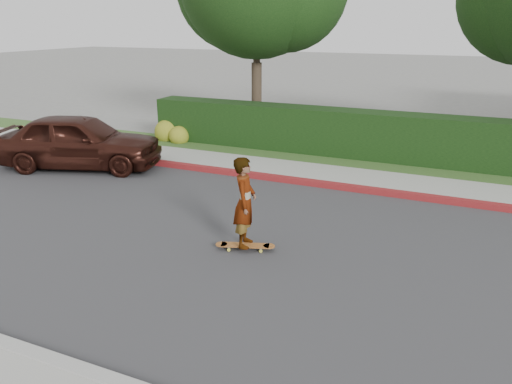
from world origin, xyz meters
TOP-DOWN VIEW (x-y plane):
  - ground at (0.00, 0.00)m, footprint 120.00×120.00m
  - road at (0.00, 0.00)m, footprint 60.00×8.00m
  - curb_far at (0.00, 4.10)m, footprint 60.00×0.20m
  - curb_red_section at (-5.00, 4.10)m, footprint 12.00×0.21m
  - sidewalk_far at (0.00, 5.00)m, footprint 60.00×1.60m
  - planting_strip at (0.00, 6.60)m, footprint 60.00×1.60m
  - hedge at (-3.00, 7.20)m, footprint 15.00×1.00m
  - flowering_shrub at (-10.01, 6.74)m, footprint 1.40×1.00m
  - skateboard at (-3.94, -0.11)m, footprint 1.13×0.57m
  - skateboarder at (-3.94, -0.11)m, footprint 0.55×0.70m
  - car_maroon at (-10.67, 3.01)m, footprint 5.00×3.23m

SIDE VIEW (x-z plane):
  - ground at x=0.00m, z-range 0.00..0.00m
  - road at x=0.00m, z-range 0.00..0.01m
  - planting_strip at x=0.00m, z-range 0.00..0.10m
  - sidewalk_far at x=0.00m, z-range 0.00..0.12m
  - curb_far at x=0.00m, z-range 0.00..0.15m
  - curb_red_section at x=-5.00m, z-range 0.00..0.15m
  - skateboard at x=-3.94m, z-range 0.05..0.15m
  - flowering_shrub at x=-10.01m, z-range -0.12..0.78m
  - hedge at x=-3.00m, z-range 0.00..1.50m
  - car_maroon at x=-10.67m, z-range 0.00..1.58m
  - skateboarder at x=-3.94m, z-range 0.11..1.81m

